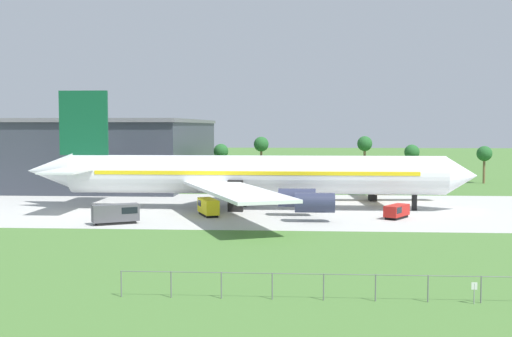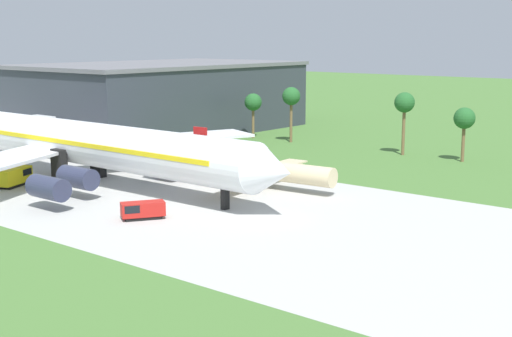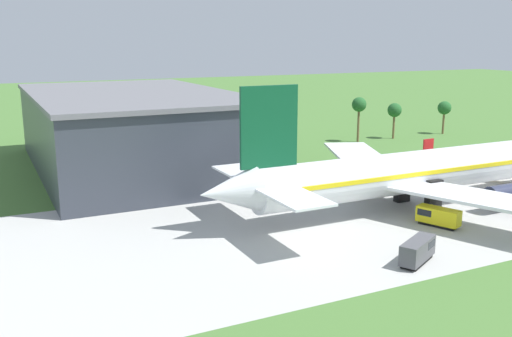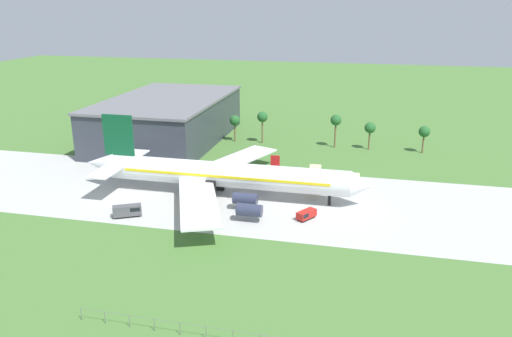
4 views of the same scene
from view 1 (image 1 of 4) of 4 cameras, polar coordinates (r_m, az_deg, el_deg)
name	(u,v)px [view 1 (image 1 of 4)]	position (r m, az deg, el deg)	size (l,w,h in m)	color
ground_plane	(460,210)	(108.38, 17.65, -3.57)	(600.00, 600.00, 0.00)	#477233
taxiway_strip	(460,210)	(108.38, 17.65, -3.57)	(320.00, 44.00, 0.02)	#B2B2AD
jet_airliner	(248,175)	(104.55, -0.73, -0.58)	(73.63, 61.75, 19.39)	white
regional_aircraft	(372,187)	(118.21, 10.27, -1.62)	(23.50, 21.22, 7.72)	beige
baggage_tug	(396,211)	(96.20, 12.35, -3.74)	(4.36, 5.27, 2.01)	black
fuel_truck	(208,207)	(97.42, -4.29, -3.40)	(4.06, 6.16, 2.57)	black
catering_van	(117,213)	(90.94, -12.26, -3.93)	(6.52, 4.72, 2.76)	black
no_stopping_sign	(474,290)	(52.35, 18.83, -10.22)	(0.44, 0.08, 1.68)	gray
terminal_building	(123,151)	(156.52, -11.73, 1.52)	(36.72, 61.20, 15.11)	#333842
palm_tree_row	(347,150)	(155.25, 8.13, 1.66)	(66.34, 3.60, 11.18)	brown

